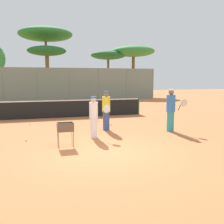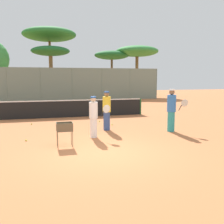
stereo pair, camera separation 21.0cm
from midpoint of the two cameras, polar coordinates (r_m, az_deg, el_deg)
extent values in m
plane|color=#C67242|center=(8.55, -2.33, -8.92)|extent=(80.00, 80.00, 0.00)
cylinder|color=#26592D|center=(17.49, 5.46, 1.25)|extent=(0.10, 0.10, 1.07)
cube|color=black|center=(16.31, -9.60, 0.62)|extent=(9.17, 0.01, 1.01)
cube|color=white|center=(16.26, -9.64, 2.50)|extent=(9.17, 0.02, 0.06)
cylinder|color=gray|center=(28.31, -22.89, 5.49)|extent=(0.08, 0.08, 3.48)
cylinder|color=gray|center=(28.17, -16.21, 5.77)|extent=(0.08, 0.08, 3.48)
cylinder|color=gray|center=(28.41, -9.54, 5.97)|extent=(0.08, 0.08, 3.48)
cylinder|color=gray|center=(29.02, -3.07, 6.09)|extent=(0.08, 0.08, 3.48)
cylinder|color=gray|center=(29.98, 3.06, 6.13)|extent=(0.08, 0.08, 3.48)
cylinder|color=gray|center=(31.26, 8.75, 6.11)|extent=(0.08, 0.08, 3.48)
cube|color=gray|center=(28.25, -12.86, 5.88)|extent=(22.97, 0.01, 3.48)
cylinder|color=brown|center=(30.65, -14.02, 7.25)|extent=(0.43, 0.43, 4.87)
ellipsoid|color=#1E6028|center=(30.80, -14.20, 12.78)|extent=(4.29, 4.29, 1.07)
cylinder|color=brown|center=(35.35, 4.46, 7.71)|extent=(0.40, 0.40, 5.20)
ellipsoid|color=#338438|center=(35.52, 4.51, 13.03)|extent=(5.58, 5.58, 1.39)
cylinder|color=brown|center=(33.60, -14.22, 8.92)|extent=(0.29, 0.29, 6.84)
ellipsoid|color=#28722D|center=(33.99, -14.45, 16.06)|extent=(6.47, 6.47, 1.62)
cylinder|color=brown|center=(35.08, -1.00, 7.41)|extent=(0.28, 0.28, 4.81)
ellipsoid|color=#1E6028|center=(35.21, -1.01, 12.27)|extent=(4.58, 4.58, 1.14)
cylinder|color=white|center=(10.66, -4.57, -3.46)|extent=(0.28, 0.28, 0.79)
cylinder|color=white|center=(10.55, -4.61, 0.40)|extent=(0.35, 0.35, 0.66)
sphere|color=#DBB28C|center=(10.51, -4.63, 2.76)|extent=(0.21, 0.21, 0.21)
cylinder|color=#2659B2|center=(10.50, -4.64, 3.26)|extent=(0.22, 0.22, 0.05)
cylinder|color=black|center=(10.52, -2.70, -0.50)|extent=(0.15, 0.08, 0.27)
ellipsoid|color=silver|center=(10.48, -1.75, 0.68)|extent=(0.38, 0.17, 0.43)
cylinder|color=teal|center=(12.14, 12.11, -2.01)|extent=(0.32, 0.32, 0.90)
cylinder|color=blue|center=(12.03, 12.22, 1.88)|extent=(0.39, 0.39, 0.75)
sphere|color=#8C6647|center=(11.99, 12.28, 4.25)|extent=(0.24, 0.24, 0.24)
cylinder|color=white|center=(11.99, 12.30, 4.74)|extent=(0.26, 0.26, 0.06)
cylinder|color=black|center=(12.02, 13.98, 0.92)|extent=(0.14, 0.11, 0.27)
ellipsoid|color=silver|center=(11.98, 14.92, 1.93)|extent=(0.34, 0.25, 0.43)
cylinder|color=#334C8C|center=(12.14, -1.76, -1.96)|extent=(0.30, 0.30, 0.85)
cylinder|color=yellow|center=(12.04, -1.78, 1.70)|extent=(0.37, 0.37, 0.71)
sphere|color=#8C6647|center=(12.00, -1.79, 3.93)|extent=(0.23, 0.23, 0.23)
cylinder|color=#2659B2|center=(12.00, -1.79, 4.40)|extent=(0.24, 0.24, 0.06)
cylinder|color=black|center=(12.42, -2.02, 1.05)|extent=(0.05, 0.15, 0.27)
ellipsoid|color=silver|center=(12.58, -2.14, 2.14)|extent=(0.08, 0.40, 0.43)
cylinder|color=brown|center=(9.23, -12.16, -6.08)|extent=(0.02, 0.02, 0.55)
cylinder|color=brown|center=(9.29, -9.01, -5.92)|extent=(0.02, 0.02, 0.55)
cylinder|color=brown|center=(9.58, -12.35, -5.59)|extent=(0.02, 0.02, 0.55)
cylinder|color=brown|center=(9.63, -9.31, -5.44)|extent=(0.02, 0.02, 0.55)
cube|color=brown|center=(9.37, -10.75, -4.08)|extent=(0.55, 0.40, 0.01)
cube|color=brown|center=(9.15, -10.63, -3.44)|extent=(0.55, 0.01, 0.30)
cube|color=brown|center=(9.54, -10.90, -3.00)|extent=(0.55, 0.01, 0.30)
cube|color=brown|center=(9.32, -12.45, -3.28)|extent=(0.01, 0.40, 0.30)
cube|color=brown|center=(9.38, -9.10, -3.14)|extent=(0.01, 0.40, 0.30)
sphere|color=#D1E54C|center=(9.20, -11.97, -4.08)|extent=(0.07, 0.07, 0.07)
sphere|color=#D1E54C|center=(9.46, -12.05, -3.76)|extent=(0.07, 0.07, 0.07)
sphere|color=#D1E54C|center=(9.48, -11.63, -3.73)|extent=(0.07, 0.07, 0.07)
sphere|color=#D1E54C|center=(9.24, -11.11, -4.00)|extent=(0.07, 0.07, 0.07)
sphere|color=#D1E54C|center=(9.22, -10.25, -3.67)|extent=(0.07, 0.07, 0.07)
sphere|color=#D1E54C|center=(9.29, -10.03, -3.59)|extent=(0.07, 0.07, 0.07)
sphere|color=#D1E54C|center=(9.26, -11.82, -3.67)|extent=(0.07, 0.07, 0.07)
sphere|color=#D1E54C|center=(9.30, -10.24, -3.58)|extent=(0.07, 0.07, 0.07)
sphere|color=#D1E54C|center=(9.49, -10.27, -3.68)|extent=(0.07, 0.07, 0.07)
sphere|color=#D1E54C|center=(9.35, -10.06, -3.52)|extent=(0.07, 0.07, 0.07)
sphere|color=#D1E54C|center=(9.35, -9.86, -3.84)|extent=(0.07, 0.07, 0.07)
sphere|color=#D1E54C|center=(9.22, -11.82, -3.71)|extent=(0.07, 0.07, 0.07)
sphere|color=#D1E54C|center=(9.20, -11.62, -3.73)|extent=(0.07, 0.07, 0.07)
sphere|color=#D1E54C|center=(9.36, -10.45, -3.83)|extent=(0.07, 0.07, 0.07)
sphere|color=#D1E54C|center=(14.23, -17.82, -2.53)|extent=(0.07, 0.07, 0.07)
sphere|color=#D1E54C|center=(14.44, -3.43, -2.05)|extent=(0.07, 0.07, 0.07)
sphere|color=#D1E54C|center=(10.60, -18.74, -5.91)|extent=(0.07, 0.07, 0.07)
sphere|color=#D1E54C|center=(13.23, 12.47, -3.08)|extent=(0.07, 0.07, 0.07)
sphere|color=#D1E54C|center=(13.42, -0.65, -2.76)|extent=(0.07, 0.07, 0.07)
cube|color=white|center=(33.46, -6.81, 4.01)|extent=(4.20, 1.70, 0.90)
cube|color=#33383D|center=(33.39, -7.17, 5.37)|extent=(2.20, 1.50, 0.70)
camera|label=1|loc=(0.10, -90.55, -0.07)|focal=42.00mm
camera|label=2|loc=(0.10, 89.45, 0.07)|focal=42.00mm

